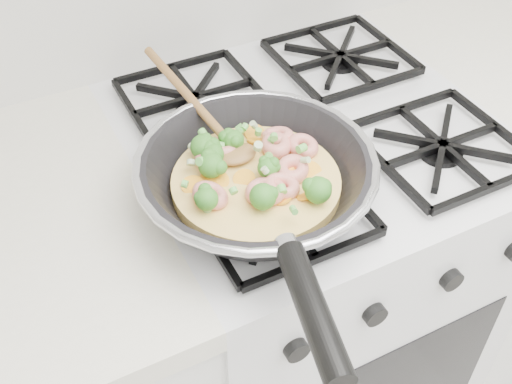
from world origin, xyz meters
name	(u,v)px	position (x,y,z in m)	size (l,w,h in m)	color
stove	(300,290)	(0.00, 1.70, 0.46)	(0.60, 0.60, 0.92)	white
skillet	(256,177)	(-0.17, 1.57, 0.96)	(0.34, 0.65, 0.09)	black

